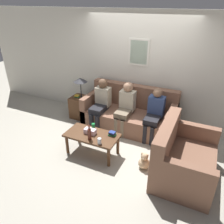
% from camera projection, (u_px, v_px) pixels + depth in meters
% --- Properties ---
extents(ground_plane, '(16.00, 16.00, 0.00)m').
position_uv_depth(ground_plane, '(120.00, 138.00, 4.89)').
color(ground_plane, '#ADA899').
extents(wall_back, '(9.00, 0.08, 2.60)m').
position_uv_depth(wall_back, '(138.00, 69.00, 5.13)').
color(wall_back, silver).
rests_on(wall_back, ground_plane).
extents(couch_main, '(2.11, 0.93, 0.97)m').
position_uv_depth(couch_main, '(129.00, 115.00, 5.20)').
color(couch_main, brown).
rests_on(couch_main, ground_plane).
extents(couch_side, '(0.93, 1.34, 0.97)m').
position_uv_depth(couch_side, '(182.00, 160.00, 3.74)').
color(couch_side, brown).
rests_on(couch_side, ground_plane).
extents(coffee_table, '(1.04, 0.54, 0.44)m').
position_uv_depth(coffee_table, '(92.00, 137.00, 4.25)').
color(coffee_table, '#4C2D19').
rests_on(coffee_table, ground_plane).
extents(side_table_with_lamp, '(0.44, 0.44, 1.08)m').
position_uv_depth(side_table_with_lamp, '(80.00, 105.00, 5.61)').
color(side_table_with_lamp, '#4C2D19').
rests_on(side_table_with_lamp, ground_plane).
extents(wine_bottle, '(0.07, 0.07, 0.31)m').
position_uv_depth(wine_bottle, '(89.00, 134.00, 4.02)').
color(wine_bottle, '#562319').
rests_on(wine_bottle, coffee_table).
extents(drinking_glass, '(0.07, 0.07, 0.11)m').
position_uv_depth(drinking_glass, '(99.00, 141.00, 3.93)').
color(drinking_glass, silver).
rests_on(drinking_glass, coffee_table).
extents(book_stack, '(0.16, 0.11, 0.08)m').
position_uv_depth(book_stack, '(112.00, 134.00, 4.17)').
color(book_stack, '#237547').
rests_on(book_stack, coffee_table).
extents(soda_can, '(0.07, 0.07, 0.12)m').
position_uv_depth(soda_can, '(93.00, 126.00, 4.37)').
color(soda_can, '#197A38').
rests_on(soda_can, coffee_table).
extents(tissue_box, '(0.23, 0.12, 0.15)m').
position_uv_depth(tissue_box, '(90.00, 131.00, 4.22)').
color(tissue_box, silver).
rests_on(tissue_box, coffee_table).
extents(person_left, '(0.34, 0.63, 1.14)m').
position_uv_depth(person_left, '(101.00, 101.00, 5.13)').
color(person_left, black).
rests_on(person_left, ground_plane).
extents(person_middle, '(0.34, 0.61, 1.14)m').
position_uv_depth(person_middle, '(126.00, 105.00, 4.94)').
color(person_middle, '#756651').
rests_on(person_middle, ground_plane).
extents(person_right, '(0.34, 0.62, 1.11)m').
position_uv_depth(person_right, '(154.00, 112.00, 4.69)').
color(person_right, black).
rests_on(person_right, ground_plane).
extents(teddy_bear, '(0.21, 0.21, 0.33)m').
position_uv_depth(teddy_bear, '(144.00, 162.00, 3.97)').
color(teddy_bear, tan).
rests_on(teddy_bear, ground_plane).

